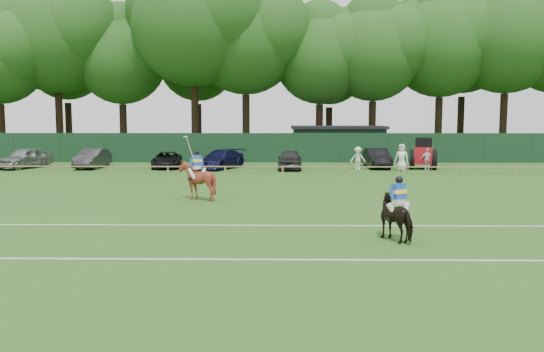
{
  "coord_description": "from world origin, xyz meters",
  "views": [
    {
      "loc": [
        0.9,
        -21.77,
        4.05
      ],
      "look_at": [
        0.5,
        3.0,
        1.4
      ],
      "focal_mm": 38.0,
      "sensor_mm": 36.0,
      "label": 1
    }
  ],
  "objects_px": {
    "spectator_left": "(358,158)",
    "hatch_grey": "(290,160)",
    "suv_black": "(167,160)",
    "sedan_silver": "(25,158)",
    "sedan_navy": "(221,159)",
    "sedan_grey": "(93,158)",
    "estate_black": "(377,158)",
    "horse_dark": "(398,217)",
    "spectator_right": "(402,158)",
    "spectator_mid": "(427,159)",
    "utility_shed": "(338,143)",
    "horse_chestnut": "(197,180)",
    "tractor": "(423,154)"
  },
  "relations": [
    {
      "from": "sedan_grey",
      "to": "suv_black",
      "type": "relative_size",
      "value": 1.0
    },
    {
      "from": "suv_black",
      "to": "tractor",
      "type": "relative_size",
      "value": 1.41
    },
    {
      "from": "horse_dark",
      "to": "spectator_right",
      "type": "height_order",
      "value": "spectator_right"
    },
    {
      "from": "sedan_grey",
      "to": "estate_black",
      "type": "xyz_separation_m",
      "value": [
        21.65,
        0.47,
        0.0
      ]
    },
    {
      "from": "suv_black",
      "to": "hatch_grey",
      "type": "bearing_deg",
      "value": -11.43
    },
    {
      "from": "spectator_left",
      "to": "hatch_grey",
      "type": "bearing_deg",
      "value": -177.51
    },
    {
      "from": "horse_chestnut",
      "to": "hatch_grey",
      "type": "relative_size",
      "value": 0.44
    },
    {
      "from": "sedan_silver",
      "to": "sedan_grey",
      "type": "distance_m",
      "value": 5.1
    },
    {
      "from": "suv_black",
      "to": "hatch_grey",
      "type": "relative_size",
      "value": 1.04
    },
    {
      "from": "sedan_grey",
      "to": "spectator_left",
      "type": "bearing_deg",
      "value": -0.85
    },
    {
      "from": "horse_chestnut",
      "to": "tractor",
      "type": "xyz_separation_m",
      "value": [
        14.64,
        16.03,
        0.18
      ]
    },
    {
      "from": "hatch_grey",
      "to": "spectator_mid",
      "type": "height_order",
      "value": "spectator_mid"
    },
    {
      "from": "sedan_grey",
      "to": "sedan_navy",
      "type": "relative_size",
      "value": 0.91
    },
    {
      "from": "spectator_right",
      "to": "hatch_grey",
      "type": "bearing_deg",
      "value": -167.89
    },
    {
      "from": "spectator_mid",
      "to": "utility_shed",
      "type": "xyz_separation_m",
      "value": [
        -5.55,
        9.75,
        0.73
      ]
    },
    {
      "from": "sedan_navy",
      "to": "tractor",
      "type": "xyz_separation_m",
      "value": [
        15.18,
        0.13,
        0.4
      ]
    },
    {
      "from": "spectator_left",
      "to": "spectator_right",
      "type": "relative_size",
      "value": 0.86
    },
    {
      "from": "hatch_grey",
      "to": "estate_black",
      "type": "bearing_deg",
      "value": 12.19
    },
    {
      "from": "horse_dark",
      "to": "sedan_grey",
      "type": "height_order",
      "value": "horse_dark"
    },
    {
      "from": "sedan_navy",
      "to": "utility_shed",
      "type": "relative_size",
      "value": 0.58
    },
    {
      "from": "horse_dark",
      "to": "sedan_grey",
      "type": "xyz_separation_m",
      "value": [
        -18.14,
        24.99,
        -0.01
      ]
    },
    {
      "from": "spectator_left",
      "to": "horse_dark",
      "type": "bearing_deg",
      "value": -89.09
    },
    {
      "from": "horse_dark",
      "to": "horse_chestnut",
      "type": "height_order",
      "value": "horse_chestnut"
    },
    {
      "from": "sedan_silver",
      "to": "spectator_mid",
      "type": "bearing_deg",
      "value": 18.72
    },
    {
      "from": "estate_black",
      "to": "hatch_grey",
      "type": "bearing_deg",
      "value": -170.84
    },
    {
      "from": "horse_chestnut",
      "to": "spectator_right",
      "type": "relative_size",
      "value": 0.95
    },
    {
      "from": "sedan_grey",
      "to": "estate_black",
      "type": "height_order",
      "value": "estate_black"
    },
    {
      "from": "suv_black",
      "to": "utility_shed",
      "type": "height_order",
      "value": "utility_shed"
    },
    {
      "from": "estate_black",
      "to": "spectator_mid",
      "type": "relative_size",
      "value": 2.79
    },
    {
      "from": "sedan_grey",
      "to": "spectator_right",
      "type": "height_order",
      "value": "spectator_right"
    },
    {
      "from": "estate_black",
      "to": "tractor",
      "type": "height_order",
      "value": "tractor"
    },
    {
      "from": "sedan_silver",
      "to": "utility_shed",
      "type": "xyz_separation_m",
      "value": [
        24.55,
        8.65,
        0.76
      ]
    },
    {
      "from": "tractor",
      "to": "utility_shed",
      "type": "bearing_deg",
      "value": 135.66
    },
    {
      "from": "horse_dark",
      "to": "spectator_left",
      "type": "height_order",
      "value": "spectator_left"
    },
    {
      "from": "hatch_grey",
      "to": "sedan_grey",
      "type": "bearing_deg",
      "value": 178.2
    },
    {
      "from": "sedan_grey",
      "to": "estate_black",
      "type": "relative_size",
      "value": 0.99
    },
    {
      "from": "spectator_right",
      "to": "spectator_mid",
      "type": "bearing_deg",
      "value": 39.11
    },
    {
      "from": "utility_shed",
      "to": "hatch_grey",
      "type": "bearing_deg",
      "value": -115.82
    },
    {
      "from": "horse_chestnut",
      "to": "tractor",
      "type": "bearing_deg",
      "value": -151.34
    },
    {
      "from": "sedan_silver",
      "to": "sedan_navy",
      "type": "height_order",
      "value": "sedan_silver"
    },
    {
      "from": "suv_black",
      "to": "spectator_right",
      "type": "xyz_separation_m",
      "value": [
        17.35,
        -2.07,
        0.36
      ]
    },
    {
      "from": "spectator_left",
      "to": "spectator_right",
      "type": "xyz_separation_m",
      "value": [
        3.01,
        -0.94,
        0.13
      ]
    },
    {
      "from": "hatch_grey",
      "to": "spectator_left",
      "type": "xyz_separation_m",
      "value": [
        5.01,
        -0.25,
        0.12
      ]
    },
    {
      "from": "sedan_navy",
      "to": "hatch_grey",
      "type": "bearing_deg",
      "value": 19.04
    },
    {
      "from": "sedan_silver",
      "to": "sedan_grey",
      "type": "height_order",
      "value": "sedan_silver"
    },
    {
      "from": "estate_black",
      "to": "horse_chestnut",
      "type": "bearing_deg",
      "value": -125.74
    },
    {
      "from": "estate_black",
      "to": "utility_shed",
      "type": "xyz_separation_m",
      "value": [
        -2.19,
        7.94,
        0.8
      ]
    },
    {
      "from": "estate_black",
      "to": "spectator_right",
      "type": "relative_size",
      "value": 2.29
    },
    {
      "from": "spectator_mid",
      "to": "utility_shed",
      "type": "relative_size",
      "value": 0.19
    },
    {
      "from": "sedan_silver",
      "to": "sedan_navy",
      "type": "distance_m",
      "value": 14.9
    }
  ]
}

